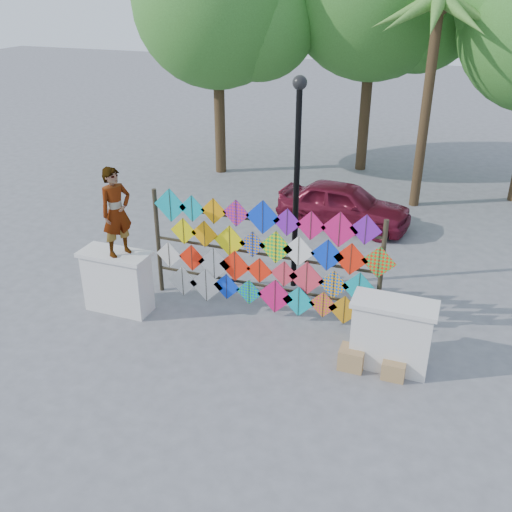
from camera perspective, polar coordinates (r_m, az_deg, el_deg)
name	(u,v)px	position (r m, az deg, el deg)	size (l,w,h in m)	color
ground	(248,329)	(11.04, -0.85, -7.36)	(80.00, 80.00, 0.00)	gray
parapet_left	(118,281)	(11.69, -13.68, -2.44)	(1.40, 0.65, 1.28)	white
parapet_right	(391,334)	(10.00, 13.39, -7.62)	(1.40, 0.65, 1.28)	white
kite_rack	(266,259)	(11.00, 0.99, -0.27)	(4.95, 0.24, 2.39)	#2D2619
tree_west	(220,3)	(19.27, -3.64, 23.90)	(5.85, 5.20, 8.01)	#4D3721
palm_tree	(437,26)	(16.66, 17.61, 21.05)	(3.62, 3.62, 5.83)	#4D3721
vendor_woman	(116,212)	(10.99, -13.80, 4.30)	(0.63, 0.41, 1.73)	#99999E
sedan	(344,205)	(15.53, 8.80, 5.09)	(1.43, 3.57, 1.22)	maroon
lamppost	(297,167)	(11.53, 4.13, 8.88)	(0.28, 0.28, 4.46)	black
cardboard_box_near	(352,358)	(10.10, 9.56, -10.01)	(0.43, 0.38, 0.38)	#AE7E54
cardboard_box_far	(394,369)	(10.04, 13.62, -10.90)	(0.38, 0.35, 0.32)	#AE7E54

